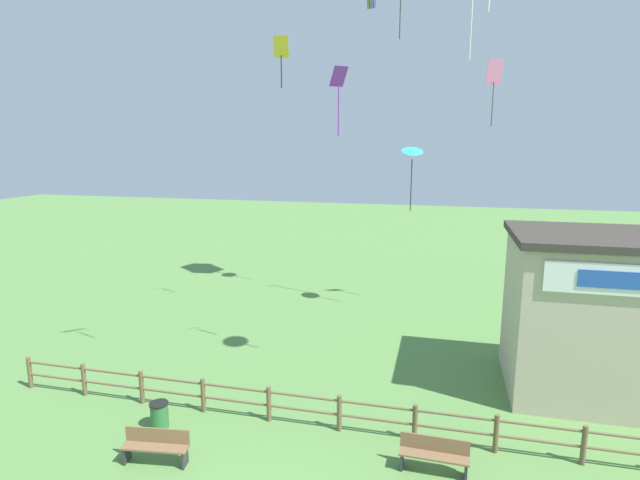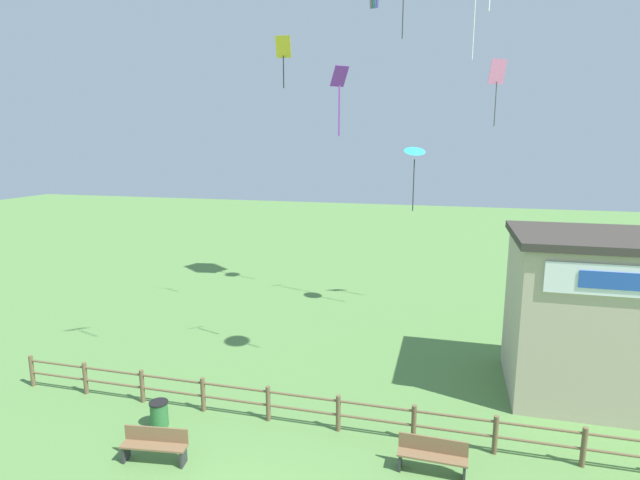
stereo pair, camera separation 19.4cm
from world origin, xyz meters
TOP-DOWN VIEW (x-y plane):
  - wooden_fence at (-0.00, 5.26)m, footprint 19.33×0.14m
  - seaside_building at (9.58, 9.52)m, footprint 7.38×4.46m
  - park_bench_near_fence at (-3.22, 2.69)m, footprint 1.76×0.62m
  - park_bench_by_building at (3.75, 4.04)m, footprint 1.73×0.45m
  - trash_bin at (-4.03, 4.16)m, footprint 0.55×0.55m
  - kite_yellow_diamond at (-3.39, 13.97)m, footprint 0.67×0.32m
  - kite_cyan_delta at (2.21, 15.83)m, footprint 1.20×1.17m
  - kite_purple_streamer at (0.15, 9.24)m, footprint 0.64×0.64m
  - kite_pink_diamond at (5.59, 16.32)m, footprint 0.78×0.57m

SIDE VIEW (x-z plane):
  - trash_bin at x=-4.03m, z-range 0.00..0.77m
  - park_bench_near_fence at x=-3.22m, z-range 0.05..0.94m
  - park_bench_by_building at x=3.75m, z-range 0.05..0.94m
  - wooden_fence at x=0.00m, z-range 0.08..1.16m
  - seaside_building at x=9.58m, z-range 0.02..5.37m
  - kite_cyan_delta at x=2.21m, z-range 6.20..9.19m
  - kite_purple_streamer at x=0.15m, z-range 8.78..11.03m
  - kite_pink_diamond at x=5.59m, z-range 9.46..12.29m
  - kite_yellow_diamond at x=-3.39m, z-range 10.90..13.06m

